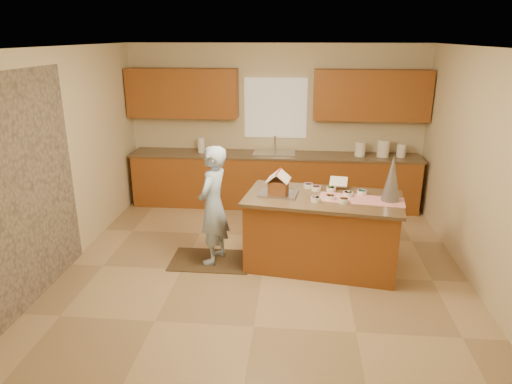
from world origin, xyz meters
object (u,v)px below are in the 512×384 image
at_px(island_base, 322,233).
at_px(boy, 213,205).
at_px(gingerbread_house, 278,185).
at_px(tinsel_tree, 392,179).

xyz_separation_m(island_base, boy, (-1.38, -0.02, 0.33)).
bearing_deg(island_base, gingerbread_house, -174.81).
distance_m(island_base, boy, 1.42).
xyz_separation_m(tinsel_tree, gingerbread_house, (-1.35, 0.09, -0.15)).
bearing_deg(boy, island_base, 105.26).
relative_size(tinsel_tree, boy, 0.36).
height_order(tinsel_tree, boy, boy).
bearing_deg(island_base, tinsel_tree, 3.67).
bearing_deg(boy, tinsel_tree, 103.26).
height_order(island_base, tinsel_tree, tinsel_tree).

